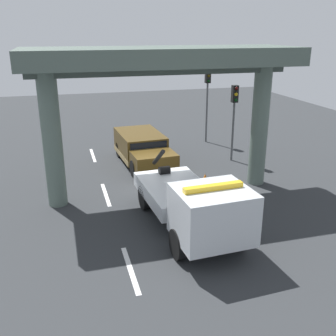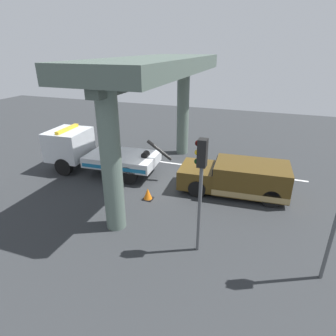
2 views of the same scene
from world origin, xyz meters
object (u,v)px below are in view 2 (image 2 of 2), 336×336
object	(u,v)px
tow_truck_white	(91,151)
towed_van_green	(239,178)
traffic_light_far	(201,173)
traffic_cone_orange	(148,194)

from	to	relation	value
tow_truck_white	towed_van_green	world-z (taller)	tow_truck_white
towed_van_green	traffic_light_far	size ratio (longest dim) A/B	1.28
tow_truck_white	towed_van_green	distance (m)	8.34
traffic_cone_orange	tow_truck_white	bearing A→B (deg)	-25.21
towed_van_green	traffic_light_far	xyz separation A→B (m)	(0.83, 4.87, 2.25)
towed_van_green	traffic_cone_orange	world-z (taller)	towed_van_green
traffic_cone_orange	towed_van_green	bearing A→B (deg)	-151.68
towed_van_green	traffic_light_far	bearing A→B (deg)	80.30
tow_truck_white	towed_van_green	size ratio (longest dim) A/B	1.38
towed_van_green	traffic_light_far	distance (m)	5.42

